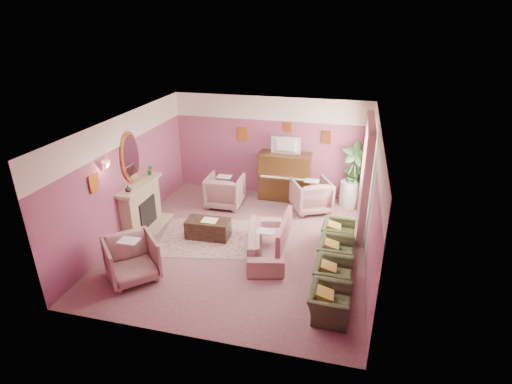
% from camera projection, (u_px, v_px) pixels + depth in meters
% --- Properties ---
extents(floor, '(5.50, 6.00, 0.01)m').
position_uv_depth(floor, '(242.00, 243.00, 9.15)').
color(floor, '#805356').
rests_on(floor, ground).
extents(ceiling, '(5.50, 6.00, 0.01)m').
position_uv_depth(ceiling, '(240.00, 124.00, 8.02)').
color(ceiling, white).
rests_on(ceiling, wall_back).
extents(wall_back, '(5.50, 0.02, 2.80)m').
position_uv_depth(wall_back, '(270.00, 147.00, 11.25)').
color(wall_back, '#713A5F').
rests_on(wall_back, floor).
extents(wall_front, '(5.50, 0.02, 2.80)m').
position_uv_depth(wall_front, '(186.00, 265.00, 5.92)').
color(wall_front, '#713A5F').
rests_on(wall_front, floor).
extents(wall_left, '(0.02, 6.00, 2.80)m').
position_uv_depth(wall_left, '(126.00, 176.00, 9.19)').
color(wall_left, '#713A5F').
rests_on(wall_left, floor).
extents(wall_right, '(0.02, 6.00, 2.80)m').
position_uv_depth(wall_right, '(373.00, 200.00, 7.98)').
color(wall_right, '#713A5F').
rests_on(wall_right, floor).
extents(picture_rail_band, '(5.50, 0.01, 0.65)m').
position_uv_depth(picture_rail_band, '(270.00, 109.00, 10.80)').
color(picture_rail_band, white).
rests_on(picture_rail_band, wall_back).
extents(stripe_panel, '(0.01, 3.00, 2.15)m').
position_uv_depth(stripe_panel, '(369.00, 190.00, 9.27)').
color(stripe_panel, '#A3AF99').
rests_on(stripe_panel, wall_right).
extents(fireplace_surround, '(0.30, 1.40, 1.10)m').
position_uv_depth(fireplace_surround, '(141.00, 206.00, 9.68)').
color(fireplace_surround, tan).
rests_on(fireplace_surround, floor).
extents(fireplace_inset, '(0.18, 0.72, 0.68)m').
position_uv_depth(fireplace_inset, '(145.00, 212.00, 9.71)').
color(fireplace_inset, black).
rests_on(fireplace_inset, floor).
extents(fire_ember, '(0.06, 0.54, 0.10)m').
position_uv_depth(fire_ember, '(148.00, 219.00, 9.78)').
color(fire_ember, '#F74E16').
rests_on(fire_ember, floor).
extents(mantel_shelf, '(0.40, 1.55, 0.07)m').
position_uv_depth(mantel_shelf, '(139.00, 185.00, 9.44)').
color(mantel_shelf, tan).
rests_on(mantel_shelf, fireplace_surround).
extents(hearth, '(0.55, 1.50, 0.02)m').
position_uv_depth(hearth, '(151.00, 227.00, 9.85)').
color(hearth, tan).
rests_on(hearth, floor).
extents(mirror_frame, '(0.04, 0.72, 1.20)m').
position_uv_depth(mirror_frame, '(130.00, 157.00, 9.19)').
color(mirror_frame, orange).
rests_on(mirror_frame, wall_left).
extents(mirror_glass, '(0.01, 0.60, 1.06)m').
position_uv_depth(mirror_glass, '(131.00, 157.00, 9.19)').
color(mirror_glass, silver).
rests_on(mirror_glass, wall_left).
extents(sconce_shade, '(0.20, 0.20, 0.16)m').
position_uv_depth(sconce_shade, '(106.00, 165.00, 8.17)').
color(sconce_shade, '#EF9788').
rests_on(sconce_shade, wall_left).
extents(piano, '(1.40, 0.60, 1.30)m').
position_uv_depth(piano, '(285.00, 177.00, 11.16)').
color(piano, '#412510').
rests_on(piano, floor).
extents(piano_keyshelf, '(1.30, 0.12, 0.06)m').
position_uv_depth(piano_keyshelf, '(282.00, 179.00, 10.82)').
color(piano_keyshelf, '#412510').
rests_on(piano_keyshelf, piano).
extents(piano_keys, '(1.20, 0.08, 0.02)m').
position_uv_depth(piano_keys, '(282.00, 178.00, 10.80)').
color(piano_keys, white).
rests_on(piano_keys, piano).
extents(piano_top, '(1.45, 0.65, 0.04)m').
position_uv_depth(piano_top, '(285.00, 154.00, 10.89)').
color(piano_top, '#412510').
rests_on(piano_top, piano).
extents(television, '(0.80, 0.12, 0.48)m').
position_uv_depth(television, '(285.00, 145.00, 10.73)').
color(television, black).
rests_on(television, piano).
extents(print_back_left, '(0.30, 0.03, 0.38)m').
position_uv_depth(print_back_left, '(242.00, 134.00, 11.26)').
color(print_back_left, orange).
rests_on(print_back_left, wall_back).
extents(print_back_right, '(0.26, 0.03, 0.34)m').
position_uv_depth(print_back_right, '(326.00, 138.00, 10.72)').
color(print_back_right, orange).
rests_on(print_back_right, wall_back).
extents(print_back_mid, '(0.22, 0.03, 0.26)m').
position_uv_depth(print_back_mid, '(288.00, 127.00, 10.86)').
color(print_back_mid, orange).
rests_on(print_back_mid, wall_back).
extents(print_left_wall, '(0.03, 0.28, 0.36)m').
position_uv_depth(print_left_wall, '(94.00, 183.00, 7.98)').
color(print_left_wall, orange).
rests_on(print_left_wall, wall_left).
extents(window_blind, '(0.03, 1.40, 1.80)m').
position_uv_depth(window_blind, '(371.00, 161.00, 9.25)').
color(window_blind, beige).
rests_on(window_blind, wall_right).
extents(curtain_left, '(0.16, 0.34, 2.60)m').
position_uv_depth(curtain_left, '(366.00, 192.00, 8.61)').
color(curtain_left, '#A05563').
rests_on(curtain_left, floor).
extents(curtain_right, '(0.16, 0.34, 2.60)m').
position_uv_depth(curtain_right, '(365.00, 164.00, 10.24)').
color(curtain_right, '#A05563').
rests_on(curtain_right, floor).
extents(pelmet, '(0.16, 2.20, 0.16)m').
position_uv_depth(pelmet, '(372.00, 124.00, 8.91)').
color(pelmet, '#A05563').
rests_on(pelmet, wall_right).
extents(mantel_plant, '(0.16, 0.16, 0.28)m').
position_uv_depth(mantel_plant, '(150.00, 170.00, 9.85)').
color(mantel_plant, '#3B6F33').
rests_on(mantel_plant, mantel_shelf).
extents(mantel_vase, '(0.16, 0.16, 0.16)m').
position_uv_depth(mantel_vase, '(128.00, 189.00, 8.95)').
color(mantel_vase, white).
rests_on(mantel_vase, mantel_shelf).
extents(area_rug, '(2.80, 2.24, 0.01)m').
position_uv_depth(area_rug, '(215.00, 237.00, 9.39)').
color(area_rug, '#A47972').
rests_on(area_rug, floor).
extents(coffee_table, '(1.02, 0.54, 0.45)m').
position_uv_depth(coffee_table, '(208.00, 229.00, 9.32)').
color(coffee_table, '#312114').
rests_on(coffee_table, floor).
extents(table_paper, '(0.35, 0.28, 0.01)m').
position_uv_depth(table_paper, '(210.00, 220.00, 9.22)').
color(table_paper, white).
rests_on(table_paper, coffee_table).
extents(sofa, '(0.65, 1.94, 0.78)m').
position_uv_depth(sofa, '(266.00, 238.00, 8.62)').
color(sofa, '#A67B75').
rests_on(sofa, floor).
extents(sofa_throw, '(0.10, 1.47, 0.54)m').
position_uv_depth(sofa_throw, '(284.00, 231.00, 8.45)').
color(sofa_throw, '#A05563').
rests_on(sofa_throw, sofa).
extents(floral_armchair_left, '(0.92, 0.92, 0.96)m').
position_uv_depth(floral_armchair_left, '(225.00, 189.00, 10.79)').
color(floral_armchair_left, '#A67B75').
rests_on(floral_armchair_left, floor).
extents(floral_armchair_right, '(0.92, 0.92, 0.96)m').
position_uv_depth(floral_armchair_right, '(311.00, 194.00, 10.52)').
color(floral_armchair_right, '#A67B75').
rests_on(floral_armchair_right, floor).
extents(floral_armchair_front, '(0.92, 0.92, 0.96)m').
position_uv_depth(floral_armchair_front, '(131.00, 257.00, 7.77)').
color(floral_armchair_front, '#A67B75').
rests_on(floral_armchair_front, floor).
extents(olive_chair_a, '(0.57, 0.81, 0.70)m').
position_uv_depth(olive_chair_a, '(330.00, 299.00, 6.83)').
color(olive_chair_a, '#394326').
rests_on(olive_chair_a, floor).
extents(olive_chair_b, '(0.57, 0.81, 0.70)m').
position_uv_depth(olive_chair_b, '(333.00, 272.00, 7.55)').
color(olive_chair_b, '#394326').
rests_on(olive_chair_b, floor).
extents(olive_chair_c, '(0.57, 0.81, 0.70)m').
position_uv_depth(olive_chair_c, '(336.00, 249.00, 8.28)').
color(olive_chair_c, '#394326').
rests_on(olive_chair_c, floor).
extents(olive_chair_d, '(0.57, 0.81, 0.70)m').
position_uv_depth(olive_chair_d, '(338.00, 230.00, 9.01)').
color(olive_chair_d, '#394326').
rests_on(olive_chair_d, floor).
extents(side_table, '(0.52, 0.52, 0.70)m').
position_uv_depth(side_table, '(349.00, 194.00, 10.85)').
color(side_table, silver).
rests_on(side_table, floor).
extents(side_plant_big, '(0.30, 0.30, 0.34)m').
position_uv_depth(side_plant_big, '(351.00, 176.00, 10.64)').
color(side_plant_big, '#3B6F33').
rests_on(side_plant_big, side_table).
extents(side_plant_small, '(0.16, 0.16, 0.28)m').
position_uv_depth(side_plant_small, '(356.00, 179.00, 10.53)').
color(side_plant_small, '#3B6F33').
rests_on(side_plant_small, side_table).
extents(palm_pot, '(0.34, 0.34, 0.34)m').
position_uv_depth(palm_pot, '(352.00, 200.00, 10.93)').
color(palm_pot, '#9B442B').
rests_on(palm_pot, floor).
extents(palm_plant, '(0.76, 0.76, 1.44)m').
position_uv_depth(palm_plant, '(355.00, 169.00, 10.56)').
color(palm_plant, '#3B6F33').
rests_on(palm_plant, palm_pot).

